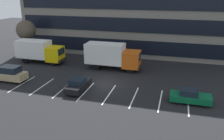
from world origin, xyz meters
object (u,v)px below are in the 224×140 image
sedan_forest (190,96)px  bare_tree (26,30)px  sedan_black (78,85)px  box_truck_yellow (39,50)px  box_truck_orange (112,55)px  suv_tan (10,74)px

sedan_forest → bare_tree: bare_tree is taller
sedan_black → bare_tree: size_ratio=0.68×
box_truck_yellow → sedan_forest: size_ratio=1.85×
box_truck_orange → sedan_black: 8.78m
box_truck_orange → sedan_forest: bearing=-37.9°
sedan_black → bare_tree: bearing=141.2°
box_truck_yellow → suv_tan: 8.22m
box_truck_yellow → sedan_black: bearing=-39.5°
suv_tan → sedan_forest: suv_tan is taller
sedan_black → box_truck_yellow: bearing=140.5°
bare_tree → sedan_forest: bearing=-23.2°
sedan_black → sedan_forest: bearing=1.0°
sedan_forest → bare_tree: bearing=156.8°
box_truck_yellow → sedan_black: box_truck_yellow is taller
sedan_black → suv_tan: bearing=177.6°
suv_tan → sedan_forest: size_ratio=1.05×
box_truck_orange → bare_tree: 16.75m
sedan_black → sedan_forest: sedan_black is taller
sedan_black → bare_tree: 19.19m
box_truck_yellow → suv_tan: (0.77, -8.12, -1.04)m
box_truck_orange → bare_tree: size_ratio=1.30×
suv_tan → sedan_forest: (21.83, -0.19, -0.25)m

